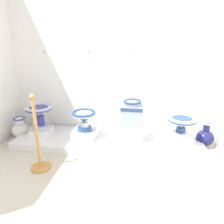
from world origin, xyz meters
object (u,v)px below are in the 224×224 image
antique_toilet_squat_floral (132,112)px  antique_toilet_slender_white (39,113)px  antique_toilet_tall_cobalt (84,118)px  info_placard_first (47,55)px  stanchion_post_near_left (39,148)px  plinth_block_slender_white (41,132)px  decorative_vase_corner (21,129)px  info_placard_third (136,55)px  plinth_block_central_ornate (180,139)px  info_placard_second (91,55)px  plinth_block_tall_cobalt (85,134)px  antique_toilet_central_ornate (182,122)px  decorative_vase_companion (205,137)px  plinth_block_squat_floral (131,132)px

antique_toilet_squat_floral → antique_toilet_slender_white: bearing=-177.0°
antique_toilet_tall_cobalt → info_placard_first: bearing=149.1°
antique_toilet_tall_cobalt → stanchion_post_near_left: (-0.37, -0.74, -0.15)m
antique_toilet_tall_cobalt → antique_toilet_squat_floral: bearing=3.5°
plinth_block_slender_white → decorative_vase_corner: size_ratio=0.86×
plinth_block_slender_white → info_placard_third: size_ratio=2.16×
plinth_block_central_ornate → stanchion_post_near_left: (-1.80, -0.75, 0.10)m
antique_toilet_squat_floral → info_placard_second: info_placard_second is taller
plinth_block_slender_white → decorative_vase_corner: 0.41m
info_placard_third → plinth_block_tall_cobalt: bearing=-149.7°
plinth_block_tall_cobalt → info_placard_third: bearing=30.3°
plinth_block_central_ornate → plinth_block_slender_white: bearing=-179.0°
plinth_block_slender_white → info_placard_second: size_ratio=1.95×
plinth_block_slender_white → stanchion_post_near_left: 0.79m
info_placard_third → info_placard_second: bearing=-180.0°
info_placard_first → plinth_block_tall_cobalt: bearing=-30.9°
plinth_block_slender_white → antique_toilet_central_ornate: (2.14, 0.04, 0.29)m
info_placard_third → decorative_vase_companion: 1.63m
antique_toilet_slender_white → stanchion_post_near_left: (0.33, -0.71, -0.20)m
plinth_block_slender_white → plinth_block_squat_floral: bearing=3.0°
antique_toilet_squat_floral → info_placard_third: info_placard_third is taller
antique_toilet_squat_floral → decorative_vase_companion: 1.19m
antique_toilet_tall_cobalt → decorative_vase_corner: size_ratio=1.01×
antique_toilet_squat_floral → info_placard_third: 0.87m
plinth_block_slender_white → antique_toilet_squat_floral: bearing=3.0°
stanchion_post_near_left → antique_toilet_squat_floral: bearing=35.7°
plinth_block_central_ornate → decorative_vase_corner: (-2.54, 0.03, -0.03)m
plinth_block_squat_floral → decorative_vase_corner: 1.83m
decorative_vase_corner → antique_toilet_central_ornate: bearing=-0.6°
plinth_block_tall_cobalt → info_placard_first: size_ratio=2.80×
plinth_block_central_ornate → info_placard_second: info_placard_second is taller
antique_toilet_slender_white → antique_toilet_squat_floral: (1.43, 0.08, 0.06)m
decorative_vase_corner → antique_toilet_tall_cobalt: bearing=-1.6°
plinth_block_slender_white → antique_toilet_squat_floral: antique_toilet_squat_floral is taller
antique_toilet_central_ornate → decorative_vase_corner: antique_toilet_central_ornate is taller
antique_toilet_tall_cobalt → decorative_vase_corner: 1.15m
antique_toilet_central_ornate → antique_toilet_slender_white: bearing=-179.0°
plinth_block_squat_floral → decorative_vase_companion: decorative_vase_companion is taller
info_placard_first → antique_toilet_squat_floral: bearing=-15.0°
antique_toilet_squat_floral → info_placard_second: bearing=151.2°
plinth_block_squat_floral → info_placard_third: 1.17m
info_placard_second → decorative_vase_corner: size_ratio=0.44×
stanchion_post_near_left → info_placard_second: bearing=71.2°
info_placard_second → antique_toilet_squat_floral: bearing=-28.8°
plinth_block_slender_white → info_placard_second: 1.46m
info_placard_first → stanchion_post_near_left: info_placard_first is taller
plinth_block_central_ornate → antique_toilet_central_ornate: 0.27m
plinth_block_squat_floral → antique_toilet_squat_floral: bearing=-135.0°
antique_toilet_slender_white → decorative_vase_companion: (2.54, 0.26, -0.34)m
antique_toilet_slender_white → plinth_block_tall_cobalt: size_ratio=1.20×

